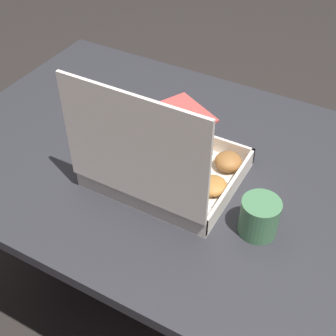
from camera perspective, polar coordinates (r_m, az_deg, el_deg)
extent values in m
plane|color=#2D2826|center=(1.74, -0.72, -16.58)|extent=(8.00, 8.00, 0.00)
cube|color=#2D2D33|center=(1.20, -1.00, 1.16)|extent=(1.12, 0.82, 0.03)
cylinder|color=#2D2D33|center=(1.88, -8.98, 4.15)|extent=(0.06, 0.06, 0.69)
cube|color=silver|center=(1.13, 0.00, -0.71)|extent=(0.33, 0.27, 0.01)
cube|color=silver|center=(1.20, 3.07, 3.88)|extent=(0.33, 0.01, 0.04)
cube|color=silver|center=(1.03, -3.57, -4.03)|extent=(0.33, 0.01, 0.04)
cube|color=silver|center=(1.06, 7.65, -2.60)|extent=(0.01, 0.27, 0.04)
cube|color=silver|center=(1.18, -6.89, 2.78)|extent=(0.01, 0.27, 0.04)
cube|color=silver|center=(0.92, -4.23, 2.24)|extent=(0.33, 0.01, 0.26)
ellipsoid|color=#9E6633|center=(1.14, 7.36, 0.78)|extent=(0.07, 0.07, 0.04)
ellipsoid|color=tan|center=(1.16, 3.87, 1.98)|extent=(0.07, 0.07, 0.04)
torus|color=#B77A38|center=(1.19, 0.36, 2.62)|extent=(0.07, 0.07, 0.02)
torus|color=black|center=(1.22, -2.82, 3.84)|extent=(0.07, 0.07, 0.02)
ellipsoid|color=#B77A38|center=(1.08, 5.50, -2.15)|extent=(0.07, 0.07, 0.03)
ellipsoid|color=black|center=(1.10, 1.72, -0.50)|extent=(0.07, 0.07, 0.04)
ellipsoid|color=#B77A38|center=(1.13, -1.81, 0.69)|extent=(0.07, 0.07, 0.04)
torus|color=#9E6633|center=(1.17, -5.23, 1.56)|extent=(0.07, 0.07, 0.02)
ellipsoid|color=white|center=(1.02, 3.51, -5.17)|extent=(0.07, 0.07, 0.03)
torus|color=#381E11|center=(1.05, -0.42, -3.70)|extent=(0.07, 0.07, 0.02)
ellipsoid|color=#B77A38|center=(1.07, -4.00, -2.16)|extent=(0.07, 0.07, 0.03)
ellipsoid|color=#381E11|center=(1.11, -7.48, -0.55)|extent=(0.07, 0.07, 0.04)
cylinder|color=#4C8456|center=(0.99, 11.07, -5.88)|extent=(0.08, 0.08, 0.09)
cylinder|color=black|center=(0.97, 11.37, -4.34)|extent=(0.07, 0.07, 0.01)
cube|color=#CC4C47|center=(1.33, 2.24, 6.81)|extent=(0.20, 0.17, 0.01)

